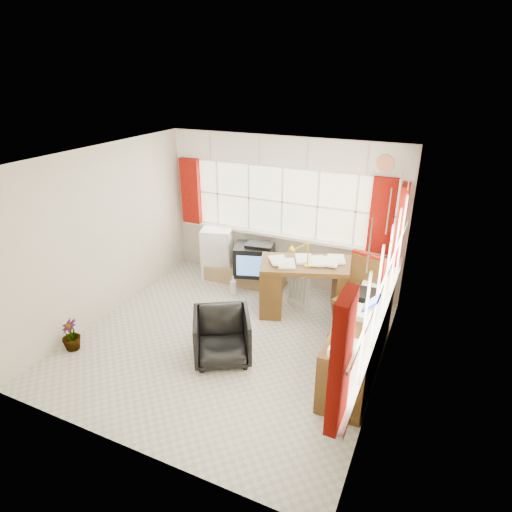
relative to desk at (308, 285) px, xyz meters
The scene contains 20 objects.
ground 1.49m from the desk, 121.74° to the right, with size 4.00×4.00×0.00m, color beige.
room_walls 1.76m from the desk, 121.74° to the right, with size 4.00×4.00×4.00m.
window_back 1.16m from the desk, 135.28° to the left, with size 3.70×0.12×3.60m.
window_right 1.77m from the desk, 45.17° to the right, with size 0.12×3.70×3.60m.
curtains 1.05m from the desk, 57.41° to the right, with size 3.83×3.83×1.15m.
overhead_cabinets 1.82m from the desk, 43.89° to the right, with size 3.98×3.98×0.48m.
desk is the anchor object (origin of this frame).
desk_lamp 0.65m from the desk, 85.46° to the right, with size 0.14×0.12×0.39m.
task_chair 0.89m from the desk, 17.71° to the right, with size 0.62×0.65×1.18m.
office_chair 1.68m from the desk, 112.02° to the right, with size 0.70×0.72×0.65m, color black.
radiator 0.33m from the desk, 142.87° to the left, with size 0.39×0.26×0.54m.
credenza 1.41m from the desk, 45.63° to the right, with size 0.50×2.00×0.85m.
file_tray 1.19m from the desk, 32.66° to the right, with size 0.25×0.33×0.11m, color black.
tv_bench 1.43m from the desk, 158.34° to the left, with size 1.40×0.50×0.25m, color #A87C54.
crt_tv 1.20m from the desk, 160.41° to the left, with size 0.68×0.65×0.51m.
hifi_stack 1.07m from the desk, 156.89° to the left, with size 0.57×0.41×0.56m.
mini_fridge 1.98m from the desk, 162.48° to the left, with size 0.65×0.65×0.88m.
spray_bottle_a 1.32m from the desk, behind, with size 0.13×0.13×0.33m, color silver.
spray_bottle_b 0.65m from the desk, 133.47° to the left, with size 0.09×0.10×0.21m, color #8DD3C5.
flower_vase 3.38m from the desk, 138.98° to the right, with size 0.24×0.24×0.43m, color black.
Camera 1 is at (2.40, -4.30, 3.46)m, focal length 30.00 mm.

